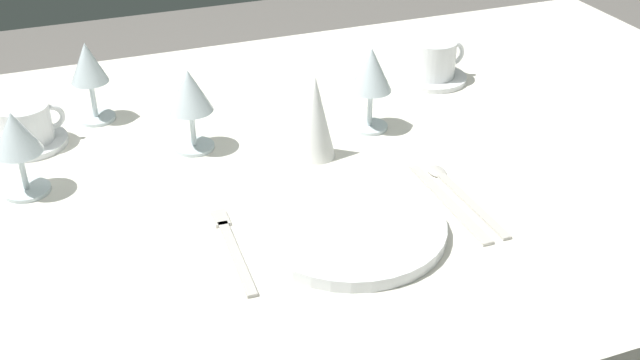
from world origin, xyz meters
TOP-DOWN VIEW (x-y plane):
  - dining_table at (0.00, 0.00)m, footprint 1.80×1.11m
  - dinner_plate at (-0.04, -0.22)m, footprint 0.27×0.27m
  - fork_outer at (-0.20, -0.19)m, footprint 0.03×0.21m
  - dinner_knife at (0.13, -0.20)m, footprint 0.02×0.23m
  - spoon_soup at (0.15, -0.17)m, footprint 0.03×0.22m
  - saucer_left at (0.32, 0.22)m, footprint 0.14×0.14m
  - coffee_cup_left at (0.32, 0.22)m, footprint 0.11×0.09m
  - saucer_right at (-0.45, 0.22)m, footprint 0.13×0.13m
  - coffee_cup_right at (-0.44, 0.22)m, footprint 0.11×0.09m
  - wine_glass_centre at (-0.19, 0.11)m, footprint 0.07×0.07m
  - wine_glass_left at (-0.33, 0.28)m, footprint 0.07×0.07m
  - wine_glass_right at (-0.46, 0.06)m, footprint 0.07×0.07m
  - wine_glass_far at (0.12, 0.07)m, footprint 0.07×0.07m
  - napkin_folded at (-0.01, 0.01)m, footprint 0.06×0.06m

SIDE VIEW (x-z plane):
  - dining_table at x=0.00m, z-range 0.29..1.03m
  - spoon_soup at x=0.15m, z-range 0.74..0.75m
  - fork_outer at x=-0.20m, z-range 0.74..0.74m
  - dinner_knife at x=0.13m, z-range 0.74..0.74m
  - saucer_left at x=0.32m, z-range 0.74..0.75m
  - saucer_right at x=-0.45m, z-range 0.74..0.75m
  - dinner_plate at x=-0.04m, z-range 0.74..0.76m
  - coffee_cup_right at x=-0.44m, z-range 0.75..0.81m
  - coffee_cup_left at x=0.32m, z-range 0.75..0.82m
  - napkin_folded at x=-0.01m, z-range 0.74..0.88m
  - wine_glass_right at x=-0.46m, z-range 0.77..0.90m
  - wine_glass_centre at x=-0.19m, z-range 0.77..0.91m
  - wine_glass_left at x=-0.33m, z-range 0.77..0.91m
  - wine_glass_far at x=0.12m, z-range 0.77..0.92m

